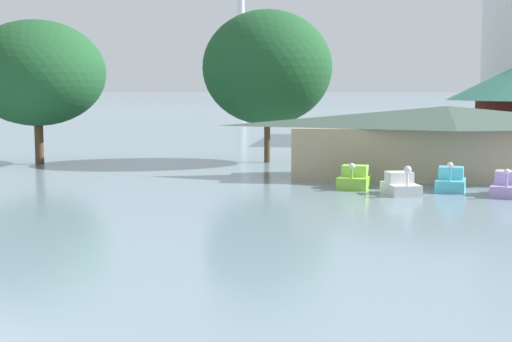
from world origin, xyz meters
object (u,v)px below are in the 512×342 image
shoreline_tree_tall_left (37,73)px  shoreline_tree_mid (267,68)px  pedal_boat_lavender (508,186)px  pedal_boat_white (401,185)px  pedal_boat_cyan (451,181)px  boathouse (447,141)px  pedal_boat_lime (354,179)px

shoreline_tree_tall_left → shoreline_tree_mid: size_ratio=0.92×
shoreline_tree_tall_left → pedal_boat_lavender: bearing=-21.7°
pedal_boat_white → pedal_boat_cyan: pedal_boat_cyan is taller
shoreline_tree_tall_left → pedal_boat_cyan: bearing=-21.1°
pedal_boat_cyan → boathouse: size_ratio=0.13×
shoreline_tree_mid → pedal_boat_lavender: bearing=-47.3°
pedal_boat_white → shoreline_tree_tall_left: bearing=-131.8°
pedal_boat_lime → shoreline_tree_mid: shoreline_tree_mid is taller
pedal_boat_lavender → shoreline_tree_mid: (-14.38, 15.56, 6.59)m
pedal_boat_lime → pedal_boat_white: 3.13m
pedal_boat_cyan → shoreline_tree_tall_left: shoreline_tree_tall_left is taller
pedal_boat_white → pedal_boat_lavender: (5.54, 0.21, 0.02)m
boathouse → shoreline_tree_mid: 15.62m
pedal_boat_cyan → pedal_boat_lavender: size_ratio=0.89×
pedal_boat_cyan → shoreline_tree_mid: bearing=-130.1°
pedal_boat_lavender → shoreline_tree_tall_left: 33.83m
pedal_boat_lime → pedal_boat_white: size_ratio=0.90×
pedal_boat_cyan → shoreline_tree_tall_left: size_ratio=0.25×
pedal_boat_lavender → shoreline_tree_mid: size_ratio=0.26×
pedal_boat_cyan → boathouse: boathouse is taller
pedal_boat_lavender → shoreline_tree_tall_left: size_ratio=0.28×
pedal_boat_lime → shoreline_tree_mid: (-6.43, 13.78, 6.58)m
pedal_boat_lime → pedal_boat_white: bearing=59.6°
shoreline_tree_mid → pedal_boat_white: bearing=-60.7°
shoreline_tree_tall_left → shoreline_tree_mid: (16.53, 3.29, 0.44)m
pedal_boat_white → shoreline_tree_mid: (-8.84, 15.77, 6.61)m
pedal_boat_cyan → shoreline_tree_mid: size_ratio=0.23×
shoreline_tree_mid → pedal_boat_cyan: bearing=-50.6°
pedal_boat_cyan → pedal_boat_white: bearing=-49.3°
boathouse → shoreline_tree_tall_left: bearing=169.3°
pedal_boat_white → boathouse: size_ratio=0.13×
pedal_boat_lime → shoreline_tree_tall_left: 25.99m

